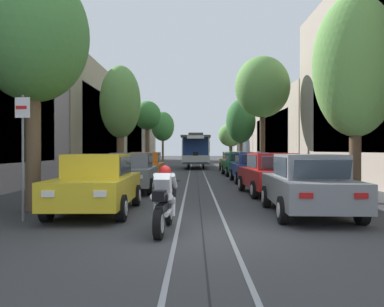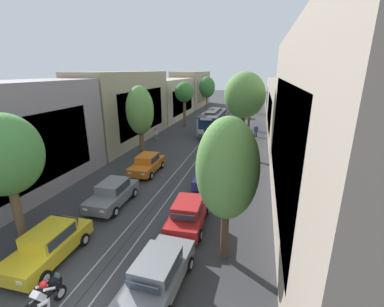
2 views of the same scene
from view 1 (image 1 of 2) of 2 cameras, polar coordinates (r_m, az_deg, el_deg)
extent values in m
plane|color=#38383A|center=(35.60, 0.61, -2.26)|extent=(172.09, 172.09, 0.00)
cube|color=gray|center=(40.48, -0.17, -1.93)|extent=(0.08, 76.84, 0.01)
cube|color=gray|center=(40.49, 1.33, -1.93)|extent=(0.08, 76.84, 0.01)
cube|color=black|center=(40.48, 0.58, -1.93)|extent=(0.03, 76.84, 0.01)
cube|color=tan|center=(33.34, -16.38, 4.72)|extent=(4.51, 16.91, 8.35)
cube|color=#2D3842|center=(32.74, -12.62, 4.07)|extent=(0.04, 12.05, 5.01)
cube|color=#BCAD93|center=(50.03, -10.85, 2.52)|extent=(4.79, 16.91, 6.99)
cube|color=#2D3842|center=(49.61, -8.15, 2.13)|extent=(0.04, 12.05, 4.19)
cube|color=tan|center=(67.08, -8.41, 2.50)|extent=(5.79, 16.91, 8.17)
cube|color=#2D3842|center=(66.69, -5.97, 2.16)|extent=(0.04, 12.05, 4.90)
cube|color=#2D3842|center=(19.35, 24.02, 9.60)|extent=(0.04, 16.06, 6.36)
cube|color=gray|center=(41.68, 14.09, 2.90)|extent=(4.51, 22.65, 6.95)
cube|color=#2D3842|center=(41.19, 11.07, 2.45)|extent=(0.04, 16.06, 4.17)
cube|color=gray|center=(64.29, 9.80, 1.94)|extent=(5.85, 22.65, 6.72)
cube|color=#2D3842|center=(63.87, 7.23, 1.65)|extent=(0.04, 16.06, 4.03)
cube|color=gold|center=(11.01, -13.45, -4.94)|extent=(1.87, 4.33, 0.66)
cube|color=gold|center=(11.12, -13.29, -1.64)|extent=(1.51, 2.09, 0.60)
cube|color=#2D3842|center=(10.30, -14.31, -1.91)|extent=(1.34, 0.24, 0.47)
cube|color=#2D3842|center=(12.28, -12.07, -1.53)|extent=(1.30, 0.22, 0.45)
cube|color=#2D3842|center=(10.98, -9.48, -1.66)|extent=(0.06, 1.81, 0.47)
cube|color=#2D3842|center=(11.31, -16.99, -1.61)|extent=(0.06, 1.81, 0.47)
cube|color=white|center=(8.79, -13.05, -5.66)|extent=(0.28, 0.04, 0.14)
cube|color=#B21414|center=(13.02, -8.93, -3.67)|extent=(0.28, 0.04, 0.12)
cube|color=white|center=(9.09, -19.96, -5.47)|extent=(0.28, 0.04, 0.14)
cube|color=#B21414|center=(13.23, -13.73, -3.61)|extent=(0.28, 0.04, 0.12)
cylinder|color=black|center=(9.58, -10.06, -7.73)|extent=(0.21, 0.64, 0.64)
cylinder|color=silver|center=(9.57, -9.41, -7.74)|extent=(0.03, 0.35, 0.35)
cylinder|color=black|center=(10.02, -20.12, -7.39)|extent=(0.21, 0.64, 0.64)
cylinder|color=silver|center=(10.06, -20.72, -7.36)|extent=(0.03, 0.35, 0.35)
cylinder|color=black|center=(12.20, -7.99, -5.97)|extent=(0.21, 0.64, 0.64)
cylinder|color=silver|center=(12.19, -7.47, -5.97)|extent=(0.03, 0.35, 0.35)
cylinder|color=black|center=(12.55, -16.03, -5.80)|extent=(0.21, 0.64, 0.64)
cylinder|color=silver|center=(12.58, -16.51, -5.79)|extent=(0.03, 0.35, 0.35)
cube|color=slate|center=(16.40, -8.67, -3.17)|extent=(1.88, 4.33, 0.66)
cube|color=slate|center=(16.52, -8.60, -0.95)|extent=(1.51, 2.09, 0.60)
cube|color=#2D3842|center=(15.69, -9.02, -1.10)|extent=(1.34, 0.25, 0.47)
cube|color=#2D3842|center=(17.69, -8.07, -0.92)|extent=(1.30, 0.22, 0.45)
cube|color=#2D3842|center=(16.44, -6.01, -0.96)|extent=(0.06, 1.81, 0.47)
cube|color=#2D3842|center=(16.64, -11.15, -0.94)|extent=(0.06, 1.81, 0.47)
cube|color=white|center=(14.18, -7.64, -3.33)|extent=(0.28, 0.05, 0.14)
cube|color=#B21414|center=(18.47, -6.02, -2.45)|extent=(0.28, 0.05, 0.12)
cube|color=white|center=(14.36, -12.07, -3.29)|extent=(0.28, 0.05, 0.14)
cube|color=#B21414|center=(18.61, -9.45, -2.43)|extent=(0.28, 0.05, 0.12)
cylinder|color=black|center=(15.00, -6.03, -4.76)|extent=(0.21, 0.64, 0.64)
cylinder|color=silver|center=(14.99, -5.61, -4.77)|extent=(0.03, 0.35, 0.35)
cylinder|color=black|center=(15.27, -12.64, -4.68)|extent=(0.21, 0.64, 0.64)
cylinder|color=silver|center=(15.29, -13.05, -4.67)|extent=(0.03, 0.35, 0.35)
cylinder|color=black|center=(17.65, -5.23, -3.98)|extent=(0.21, 0.64, 0.64)
cylinder|color=silver|center=(17.64, -4.87, -3.98)|extent=(0.03, 0.35, 0.35)
cylinder|color=black|center=(17.87, -10.87, -3.93)|extent=(0.21, 0.64, 0.64)
cylinder|color=silver|center=(17.89, -11.22, -3.93)|extent=(0.03, 0.35, 0.35)
cube|color=orange|center=(22.21, -6.65, -2.22)|extent=(1.85, 4.32, 0.66)
cube|color=orange|center=(22.34, -6.61, -0.59)|extent=(1.50, 2.08, 0.60)
cube|color=#2D3842|center=(21.51, -6.85, -0.68)|extent=(1.33, 0.24, 0.47)
cube|color=#2D3842|center=(23.52, -6.30, -0.58)|extent=(1.30, 0.21, 0.45)
cube|color=#2D3842|center=(22.27, -4.70, -0.59)|extent=(0.05, 1.81, 0.47)
cube|color=#2D3842|center=(22.43, -8.51, -0.58)|extent=(0.05, 1.81, 0.47)
cube|color=white|center=(20.00, -5.74, -2.23)|extent=(0.28, 0.04, 0.14)
cube|color=#B21414|center=(24.30, -4.79, -1.75)|extent=(0.28, 0.04, 0.12)
cube|color=white|center=(20.14, -8.90, -2.21)|extent=(0.28, 0.04, 0.14)
cube|color=#B21414|center=(24.41, -7.40, -1.75)|extent=(0.28, 0.04, 0.12)
cylinder|color=black|center=(20.82, -4.64, -3.30)|extent=(0.21, 0.64, 0.64)
cylinder|color=silver|center=(20.81, -4.34, -3.30)|extent=(0.02, 0.35, 0.35)
cylinder|color=black|center=(21.03, -9.43, -3.27)|extent=(0.21, 0.64, 0.64)
cylinder|color=silver|center=(21.04, -9.73, -3.27)|extent=(0.02, 0.35, 0.35)
cylinder|color=black|center=(23.48, -4.16, -2.88)|extent=(0.21, 0.64, 0.64)
cylinder|color=silver|center=(23.47, -3.89, -2.88)|extent=(0.02, 0.35, 0.35)
cylinder|color=black|center=(23.66, -8.42, -2.86)|extent=(0.21, 0.64, 0.64)
cylinder|color=silver|center=(23.67, -8.68, -2.86)|extent=(0.02, 0.35, 0.35)
cube|color=slate|center=(10.80, 16.26, -5.05)|extent=(1.96, 4.37, 0.66)
cube|color=slate|center=(10.61, 16.46, -1.74)|extent=(1.55, 2.12, 0.60)
cube|color=#2D3842|center=(11.43, 15.45, -1.69)|extent=(1.34, 0.27, 0.47)
cube|color=#2D3842|center=(9.47, 18.18, -2.13)|extent=(1.30, 0.25, 0.45)
cube|color=#2D3842|center=(10.46, 12.47, -1.77)|extent=(0.10, 1.81, 0.47)
cube|color=#2D3842|center=(10.82, 20.31, -1.71)|extent=(0.10, 1.81, 0.47)
cube|color=white|center=(12.79, 11.52, -3.74)|extent=(0.28, 0.05, 0.14)
cube|color=#B21414|center=(8.57, 16.05, -5.82)|extent=(0.28, 0.05, 0.12)
cube|color=white|center=(13.01, 16.39, -3.68)|extent=(0.28, 0.05, 0.14)
cube|color=#B21414|center=(8.90, 23.09, -5.61)|extent=(0.28, 0.05, 0.12)
cylinder|color=black|center=(11.97, 10.61, -6.09)|extent=(0.22, 0.65, 0.64)
cylinder|color=silver|center=(11.96, 10.08, -6.10)|extent=(0.03, 0.35, 0.35)
cylinder|color=black|center=(12.34, 18.77, -5.91)|extent=(0.22, 0.65, 0.64)
cylinder|color=silver|center=(12.37, 19.26, -5.90)|extent=(0.03, 0.35, 0.35)
cylinder|color=black|center=(9.36, 12.92, -7.93)|extent=(0.22, 0.65, 0.64)
cylinder|color=silver|center=(9.34, 12.25, -7.95)|extent=(0.03, 0.35, 0.35)
cylinder|color=black|center=(9.83, 23.15, -7.55)|extent=(0.22, 0.65, 0.64)
cylinder|color=silver|center=(9.87, 23.76, -7.52)|extent=(0.03, 0.35, 0.35)
cube|color=red|center=(15.42, 11.19, -3.40)|extent=(2.01, 4.38, 0.66)
cube|color=red|center=(15.24, 11.33, -1.07)|extent=(1.57, 2.13, 0.60)
cube|color=#2D3842|center=(16.06, 10.62, -1.07)|extent=(1.34, 0.29, 0.47)
cube|color=#2D3842|center=(14.10, 12.47, -1.28)|extent=(1.30, 0.26, 0.45)
cube|color=#2D3842|center=(15.08, 8.57, -1.08)|extent=(0.12, 1.81, 0.47)
cube|color=#2D3842|center=(15.44, 14.03, -1.06)|extent=(0.12, 1.81, 0.47)
cube|color=white|center=(17.41, 7.73, -2.63)|extent=(0.28, 0.05, 0.14)
cube|color=#B21414|center=(13.18, 11.05, -3.62)|extent=(0.28, 0.05, 0.12)
cube|color=white|center=(17.64, 11.30, -2.59)|extent=(0.28, 0.05, 0.14)
cube|color=#B21414|center=(13.49, 15.67, -3.54)|extent=(0.28, 0.05, 0.12)
cylinder|color=black|center=(16.57, 7.13, -4.27)|extent=(0.23, 0.65, 0.64)
cylinder|color=silver|center=(16.55, 6.75, -4.28)|extent=(0.04, 0.35, 0.35)
cylinder|color=black|center=(16.95, 13.02, -4.17)|extent=(0.23, 0.65, 0.64)
cylinder|color=silver|center=(16.98, 13.38, -4.17)|extent=(0.04, 0.35, 0.35)
cylinder|color=black|center=(13.96, 8.96, -5.16)|extent=(0.23, 0.65, 0.64)
cylinder|color=silver|center=(13.94, 8.51, -5.17)|extent=(0.04, 0.35, 0.35)
cylinder|color=black|center=(14.41, 15.86, -4.99)|extent=(0.23, 0.65, 0.64)
cylinder|color=silver|center=(14.44, 16.28, -4.98)|extent=(0.04, 0.35, 0.35)
cube|color=#233D93|center=(21.19, 8.47, -2.35)|extent=(1.82, 4.31, 0.66)
cube|color=#233D93|center=(21.02, 8.53, -0.65)|extent=(1.48, 2.07, 0.60)
cube|color=#2D3842|center=(21.85, 8.21, -0.66)|extent=(1.33, 0.23, 0.47)
cube|color=#2D3842|center=(19.85, 9.03, -0.78)|extent=(1.30, 0.20, 0.45)
cube|color=#2D3842|center=(20.93, 6.50, -0.66)|extent=(0.04, 1.81, 0.47)
cube|color=#2D3842|center=(21.14, 10.53, -0.65)|extent=(0.04, 1.81, 0.47)
cube|color=white|center=(23.26, 6.33, -1.85)|extent=(0.28, 0.04, 0.14)
cube|color=#B21414|center=(18.97, 7.75, -2.37)|extent=(0.28, 0.04, 0.12)
cube|color=white|center=(23.40, 9.05, -1.84)|extent=(0.28, 0.04, 0.14)
cube|color=#B21414|center=(19.15, 11.06, -2.35)|extent=(0.28, 0.04, 0.12)
cylinder|color=black|center=(22.42, 5.74, -3.04)|extent=(0.20, 0.64, 0.64)
cylinder|color=silver|center=(22.41, 5.46, -3.04)|extent=(0.02, 0.35, 0.35)
cylinder|color=black|center=(22.66, 10.18, -3.00)|extent=(0.20, 0.64, 0.64)
cylinder|color=silver|center=(22.68, 10.45, -3.00)|extent=(0.02, 0.35, 0.35)
cylinder|color=black|center=(19.78, 6.50, -3.50)|extent=(0.20, 0.64, 0.64)
cylinder|color=silver|center=(19.77, 6.18, -3.51)|extent=(0.02, 0.35, 0.35)
cylinder|color=black|center=(20.05, 11.51, -3.46)|extent=(0.20, 0.64, 0.64)
cylinder|color=silver|center=(20.07, 11.82, -3.45)|extent=(0.02, 0.35, 0.35)
cube|color=#1E6038|center=(26.81, 6.64, -1.76)|extent=(1.95, 4.36, 0.66)
cube|color=#1E6038|center=(26.65, 6.69, -0.42)|extent=(1.55, 2.12, 0.60)
cube|color=#2D3842|center=(27.48, 6.43, -0.43)|extent=(1.34, 0.27, 0.47)
cube|color=#2D3842|center=(25.48, 7.08, -0.50)|extent=(1.30, 0.24, 0.45)
cube|color=#2D3842|center=(26.55, 5.09, -0.42)|extent=(0.09, 1.81, 0.47)
cube|color=#2D3842|center=(26.77, 8.27, -0.42)|extent=(0.09, 1.81, 0.47)
cube|color=white|center=(28.88, 4.92, -1.40)|extent=(0.28, 0.05, 0.14)
cube|color=#B21414|center=(24.59, 6.09, -1.73)|extent=(0.28, 0.05, 0.12)
cube|color=white|center=(29.03, 7.11, -1.40)|extent=(0.28, 0.05, 0.14)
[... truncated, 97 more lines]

